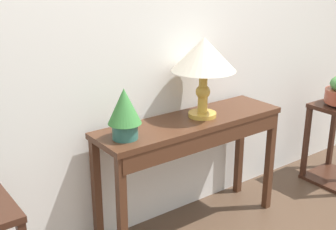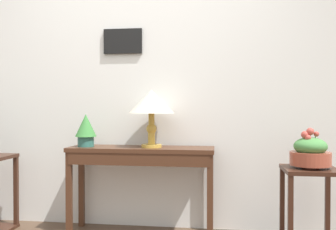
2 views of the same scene
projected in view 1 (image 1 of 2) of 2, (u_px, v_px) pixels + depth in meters
The scene contains 4 objects.
back_wall_with_art at pixel (160, 5), 2.62m from camera, with size 9.00×0.13×2.80m.
console_table at pixel (193, 138), 2.67m from camera, with size 1.23×0.35×0.75m.
table_lamp at pixel (204, 57), 2.58m from camera, with size 0.39×0.39×0.48m.
potted_plant_on_console at pixel (124, 111), 2.31m from camera, with size 0.18×0.18×0.28m.
Camera 1 is at (-1.56, -0.64, 1.64)m, focal length 47.06 mm.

